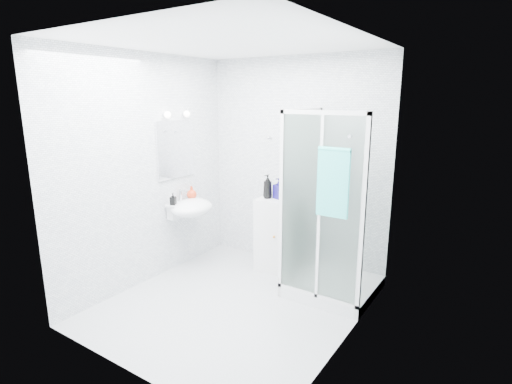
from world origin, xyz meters
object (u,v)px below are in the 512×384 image
Objects in this scene: soap_dispenser_orange at (192,193)px; soap_dispenser_black at (173,199)px; shampoo_bottle_a at (268,186)px; storage_cabinet at (274,234)px; shower_enclosure at (324,254)px; shampoo_bottle_b at (279,188)px; hand_towel at (333,181)px; wall_basin at (190,208)px.

soap_dispenser_black is (0.01, -0.34, -0.01)m from soap_dispenser_orange.
soap_dispenser_black is at bearing -140.68° from shampoo_bottle_a.
soap_dispenser_orange is (-0.97, -0.41, 0.49)m from storage_cabinet.
shampoo_bottle_a reaches higher than soap_dispenser_orange.
soap_dispenser_orange is (-1.76, -0.16, 0.50)m from shower_enclosure.
soap_dispenser_black is at bearing -141.93° from shampoo_bottle_b.
shower_enclosure reaches higher than shampoo_bottle_a.
shampoo_bottle_a is 0.14m from shampoo_bottle_b.
hand_towel reaches higher than soap_dispenser_black.
hand_towel is 2.60× the size of shampoo_bottle_b.
soap_dispenser_black is (-1.00, -0.79, -0.11)m from shampoo_bottle_b.
hand_towel is 4.60× the size of soap_dispenser_black.
shower_enclosure reaches higher than storage_cabinet.
wall_basin is at bearing 64.09° from soap_dispenser_black.
hand_towel is 1.29m from shampoo_bottle_a.
storage_cabinet is at bearing 22.83° from soap_dispenser_orange.
shower_enclosure is 1.72m from wall_basin.
shower_enclosure is at bearing 16.15° from soap_dispenser_black.
soap_dispenser_black is (-1.97, -0.11, -0.43)m from hand_towel.
shower_enclosure is 1.84m from soap_dispenser_orange.
shower_enclosure is at bearing 10.81° from wall_basin.
storage_cabinet is at bearing 21.02° from shampoo_bottle_a.
shampoo_bottle_b is (-0.74, 0.28, 0.59)m from shower_enclosure.
hand_towel reaches higher than wall_basin.
soap_dispenser_orange is 1.13× the size of soap_dispenser_black.
shower_enclosure is 3.04× the size of hand_towel.
soap_dispenser_black is at bearing -176.95° from hand_towel.
wall_basin is (-1.66, -0.32, 0.35)m from shower_enclosure.
shampoo_bottle_b reaches higher than soap_dispenser_orange.
hand_towel reaches higher than soap_dispenser_orange.
hand_towel is 2.05m from soap_dispenser_orange.
wall_basin is 0.99m from shampoo_bottle_a.
soap_dispenser_orange is (-0.90, -0.38, -0.12)m from shampoo_bottle_a.
shampoo_bottle_b is at bearing 38.07° from soap_dispenser_black.
shampoo_bottle_b is at bearing 33.20° from wall_basin.
shampoo_bottle_a reaches higher than shampoo_bottle_b.
hand_towel is at bearing -2.59° from wall_basin.
storage_cabinet is 5.66× the size of soap_dispenser_orange.
storage_cabinet is at bearing 162.84° from shower_enclosure.
hand_towel is 2.25× the size of shampoo_bottle_a.
wall_basin is 3.92× the size of soap_dispenser_black.
hand_towel is 4.07× the size of soap_dispenser_orange.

